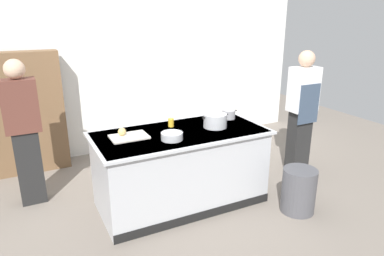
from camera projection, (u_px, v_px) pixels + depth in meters
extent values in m
plane|color=slate|center=(181.00, 202.00, 4.28)|extent=(10.00, 10.00, 0.00)
cube|color=white|center=(124.00, 58.00, 5.58)|extent=(6.40, 0.12, 3.00)
cube|color=#B7BABF|center=(181.00, 168.00, 4.13)|extent=(1.90, 0.90, 0.90)
cube|color=#B7BABF|center=(180.00, 133.00, 4.00)|extent=(1.98, 0.98, 0.03)
cube|color=black|center=(199.00, 217.00, 3.87)|extent=(1.90, 0.01, 0.10)
cube|color=silver|center=(129.00, 137.00, 3.81)|extent=(0.40, 0.28, 0.02)
sphere|color=tan|center=(122.00, 132.00, 3.80)|extent=(0.09, 0.09, 0.09)
cylinder|color=#B7BABF|center=(215.00, 121.00, 4.13)|extent=(0.28, 0.28, 0.16)
cube|color=black|center=(204.00, 118.00, 4.05)|extent=(0.04, 0.02, 0.01)
cube|color=black|center=(226.00, 114.00, 4.18)|extent=(0.04, 0.02, 0.01)
cylinder|color=#99999E|center=(229.00, 114.00, 4.47)|extent=(0.16, 0.16, 0.11)
cube|color=black|center=(222.00, 112.00, 4.42)|extent=(0.04, 0.02, 0.01)
cube|color=black|center=(235.00, 111.00, 4.50)|extent=(0.04, 0.02, 0.01)
cylinder|color=#B7BABF|center=(172.00, 136.00, 3.74)|extent=(0.23, 0.23, 0.08)
cylinder|color=yellow|center=(171.00, 123.00, 4.16)|extent=(0.07, 0.07, 0.10)
cylinder|color=#4C4C51|center=(299.00, 190.00, 4.01)|extent=(0.38, 0.38, 0.52)
cube|color=#252525|center=(298.00, 141.00, 4.99)|extent=(0.28, 0.20, 0.90)
cube|color=white|center=(304.00, 89.00, 4.75)|extent=(0.38, 0.24, 0.60)
sphere|color=#D3AA8C|center=(307.00, 59.00, 4.63)|extent=(0.22, 0.22, 0.22)
cube|color=#38475B|center=(309.00, 104.00, 4.71)|extent=(0.34, 0.02, 0.54)
cube|color=black|center=(30.00, 167.00, 4.16)|extent=(0.28, 0.20, 0.90)
cube|color=brown|center=(20.00, 106.00, 3.92)|extent=(0.38, 0.24, 0.60)
sphere|color=#D3AA8C|center=(14.00, 69.00, 3.79)|extent=(0.22, 0.22, 0.22)
cube|color=brown|center=(22.00, 114.00, 4.86)|extent=(1.10, 0.28, 1.70)
cube|color=green|center=(3.00, 92.00, 4.53)|extent=(0.08, 0.03, 0.31)
cube|color=white|center=(11.00, 94.00, 4.58)|extent=(0.08, 0.03, 0.25)
cube|color=#3351B7|center=(19.00, 90.00, 4.61)|extent=(0.09, 0.03, 0.31)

